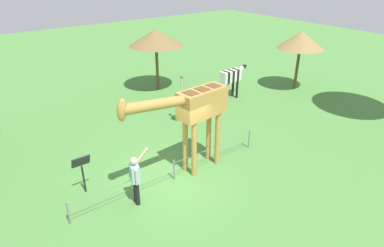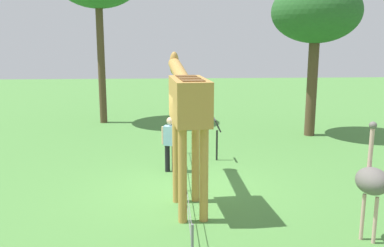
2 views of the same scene
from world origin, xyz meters
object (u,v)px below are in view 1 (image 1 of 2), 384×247
Objects in this scene: giraffe at (194,109)px; shade_hut_far at (301,40)px; zebra at (231,77)px; ostrich at (185,98)px; shade_hut_near at (156,38)px; visitor at (135,177)px; info_sign at (82,166)px.

giraffe is 1.24× the size of shade_hut_far.
ostrich reaches higher than zebra.
shade_hut_near reaches higher than zebra.
ostrich is (-4.37, -3.60, 0.27)m from visitor.
ostrich is 5.86m from info_sign.
shade_hut_near is (2.32, -3.49, 1.72)m from zebra.
visitor is 12.53m from shade_hut_far.
giraffe is at bearing 36.85° from zebra.
visitor is 5.67m from ostrich.
giraffe is at bearing 18.00° from shade_hut_far.
visitor reaches higher than zebra.
ostrich reaches higher than info_sign.
zebra is at bearing -165.82° from ostrich.
shade_hut_near is 9.61m from info_sign.
shade_hut_far is (-7.55, 0.17, 1.56)m from ostrich.
info_sign is at bearing 8.75° from shade_hut_far.
zebra is 1.38× the size of info_sign.
zebra is 0.81× the size of ostrich.
visitor is 9.18m from zebra.
giraffe is 3.02× the size of info_sign.
giraffe is 3.89m from info_sign.
visitor is at bearing 7.94° from giraffe.
ostrich is 1.70× the size of info_sign.
shade_hut_far is (-6.24, 4.58, -0.15)m from shade_hut_near.
giraffe is 2.19× the size of zebra.
shade_hut_far is at bearing 178.68° from ostrich.
shade_hut_near reaches higher than shade_hut_far.
info_sign is at bearing 21.79° from ostrich.
ostrich is at bearing -120.90° from giraffe.
giraffe is at bearing 66.98° from shade_hut_near.
visitor is at bearing 39.47° from ostrich.
info_sign is (12.98, 2.00, -1.79)m from shade_hut_far.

